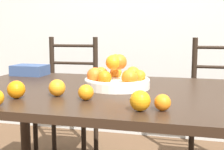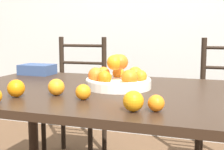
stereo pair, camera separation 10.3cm
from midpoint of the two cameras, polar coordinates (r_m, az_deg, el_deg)
The scene contains 10 objects.
wall_back at distance 3.05m, azimuth 10.48°, elevation 12.89°, with size 8.00×0.06×2.60m.
dining_table at distance 1.60m, azimuth 1.86°, elevation -5.76°, with size 1.69×1.04×0.74m.
fruit_bowl at distance 1.63m, azimuth 2.89°, elevation -0.62°, with size 0.34×0.34×0.18m.
orange_loose_0 at distance 1.18m, azimuth 10.57°, elevation -5.10°, with size 0.06×0.06×0.06m.
orange_loose_1 at distance 1.16m, azimuth 6.46°, elevation -4.78°, with size 0.08×0.08×0.08m.
orange_loose_2 at distance 1.35m, azimuth -3.14°, elevation -3.13°, with size 0.07×0.07×0.07m.
orange_loose_4 at distance 1.46m, azimuth -15.22°, elevation -2.37°, with size 0.08×0.08×0.08m.
orange_loose_5 at distance 1.46m, azimuth -8.18°, elevation -2.21°, with size 0.08×0.08×0.08m.
chair_left at distance 2.55m, azimuth -5.28°, elevation -4.63°, with size 0.44×0.42×0.99m.
book_stack at distance 2.19m, azimuth -12.20°, elevation 1.00°, with size 0.22×0.16×0.07m.
Camera 2 is at (0.50, -1.47, 1.03)m, focal length 50.00 mm.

